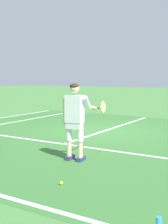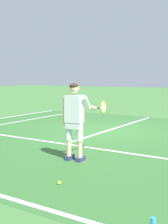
# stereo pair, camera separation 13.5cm
# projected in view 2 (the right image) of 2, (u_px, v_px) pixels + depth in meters

# --- Properties ---
(ground_plane) EXTENTS (80.00, 80.00, 0.00)m
(ground_plane) POSITION_uv_depth(u_px,v_px,m) (106.00, 131.00, 10.53)
(ground_plane) COLOR #477F3D
(court_inner_surface) EXTENTS (10.98, 10.35, 0.00)m
(court_inner_surface) POSITION_uv_depth(u_px,v_px,m) (91.00, 136.00, 9.71)
(court_inner_surface) COLOR #387033
(court_inner_surface) RESTS_ON ground
(line_service) EXTENTS (8.23, 0.10, 0.01)m
(line_service) POSITION_uv_depth(u_px,v_px,m) (65.00, 144.00, 8.52)
(line_service) COLOR white
(line_service) RESTS_ON ground
(line_centre_service) EXTENTS (0.10, 6.40, 0.01)m
(line_centre_service) POSITION_uv_depth(u_px,v_px,m) (116.00, 128.00, 11.20)
(line_centre_service) COLOR white
(line_centre_service) RESTS_ON ground
(line_singles_left) EXTENTS (0.10, 9.95, 0.01)m
(line_singles_left) POSITION_uv_depth(u_px,v_px,m) (0.00, 125.00, 11.91)
(line_singles_left) COLOR white
(line_singles_left) RESTS_ON ground
(tennis_player) EXTENTS (0.61, 1.16, 1.71)m
(tennis_player) POSITION_uv_depth(u_px,v_px,m) (75.00, 116.00, 6.76)
(tennis_player) COLOR navy
(tennis_player) RESTS_ON ground
(tennis_ball_near_feet) EXTENTS (0.07, 0.07, 0.07)m
(tennis_ball_near_feet) POSITION_uv_depth(u_px,v_px,m) (101.00, 150.00, 7.69)
(tennis_ball_near_feet) COLOR #CCE02D
(tennis_ball_near_feet) RESTS_ON ground
(tennis_ball_by_baseline) EXTENTS (0.07, 0.07, 0.07)m
(tennis_ball_by_baseline) POSITION_uv_depth(u_px,v_px,m) (59.00, 183.00, 5.32)
(tennis_ball_by_baseline) COLOR #CCE02D
(tennis_ball_by_baseline) RESTS_ON ground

